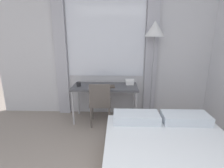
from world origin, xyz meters
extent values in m
cube|color=silver|center=(0.00, 2.99, 1.35)|extent=(4.98, 0.05, 2.70)
cube|color=white|center=(-0.16, 2.96, 1.60)|extent=(1.58, 0.01, 1.50)
cube|color=#B2B2BC|center=(-1.09, 2.92, 1.30)|extent=(0.24, 0.06, 2.60)
cube|color=#B2B2BC|center=(0.77, 2.92, 1.30)|extent=(0.24, 0.06, 2.60)
cube|color=#4C4C51|center=(-0.16, 2.62, 0.70)|extent=(1.28, 0.57, 0.04)
cylinder|color=#B2B2B7|center=(-0.76, 2.37, 0.34)|extent=(0.04, 0.04, 0.68)
cylinder|color=#B2B2B7|center=(0.44, 2.37, 0.34)|extent=(0.04, 0.04, 0.68)
cylinder|color=#B2B2B7|center=(-0.76, 2.87, 0.34)|extent=(0.04, 0.04, 0.68)
cylinder|color=#B2B2B7|center=(0.44, 2.87, 0.34)|extent=(0.04, 0.04, 0.68)
cube|color=#59514C|center=(-0.24, 2.44, 0.43)|extent=(0.42, 0.42, 0.05)
cube|color=#59514C|center=(-0.23, 2.26, 0.66)|extent=(0.38, 0.06, 0.40)
cylinder|color=#59514C|center=(-0.40, 2.26, 0.20)|extent=(0.03, 0.03, 0.41)
cylinder|color=#59514C|center=(-0.07, 2.28, 0.20)|extent=(0.03, 0.03, 0.41)
cylinder|color=#59514C|center=(-0.42, 2.60, 0.20)|extent=(0.03, 0.03, 0.41)
cylinder|color=#59514C|center=(-0.08, 2.62, 0.20)|extent=(0.03, 0.03, 0.41)
cube|color=silver|center=(0.35, 1.57, 0.57)|extent=(0.64, 0.32, 0.12)
cube|color=silver|center=(1.04, 1.57, 0.57)|extent=(0.64, 0.32, 0.12)
cylinder|color=#4C4C51|center=(0.76, 2.69, 0.01)|extent=(0.31, 0.31, 0.03)
cylinder|color=gray|center=(0.76, 2.69, 0.85)|extent=(0.02, 0.02, 1.63)
cone|color=silver|center=(0.76, 2.69, 1.80)|extent=(0.37, 0.37, 0.28)
cube|color=white|center=(0.33, 2.74, 0.76)|extent=(0.16, 0.14, 0.09)
cube|color=white|center=(0.33, 2.74, 0.82)|extent=(0.18, 0.05, 0.02)
cube|color=#4C4238|center=(-0.10, 2.54, 0.73)|extent=(0.27, 0.19, 0.02)
cube|color=white|center=(-0.10, 2.54, 0.74)|extent=(0.26, 0.18, 0.01)
cylinder|color=#262628|center=(-0.68, 2.57, 0.76)|extent=(0.08, 0.08, 0.09)
camera|label=1|loc=(0.08, -0.69, 1.68)|focal=28.00mm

